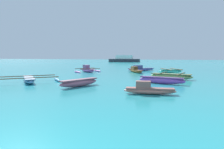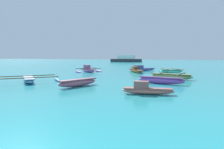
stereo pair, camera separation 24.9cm
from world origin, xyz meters
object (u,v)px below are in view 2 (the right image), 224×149
(moored_boat_4, at_px, (29,79))
(moored_boat_8, at_px, (161,80))
(moored_boat_7, at_px, (172,71))
(moored_boat_5, at_px, (147,90))
(distant_ferry, at_px, (126,59))
(moored_boat_2, at_px, (141,69))
(moored_boat_3, at_px, (136,70))
(moored_boat_6, at_px, (88,70))
(moored_boat_0, at_px, (171,76))
(moored_boat_1, at_px, (78,82))

(moored_boat_4, height_order, moored_boat_8, moored_boat_8)
(moored_boat_4, bearing_deg, moored_boat_7, 95.44)
(moored_boat_5, height_order, moored_boat_7, moored_boat_5)
(moored_boat_4, bearing_deg, distant_ferry, 142.79)
(moored_boat_2, height_order, moored_boat_4, moored_boat_2)
(moored_boat_3, bearing_deg, moored_boat_6, -104.73)
(moored_boat_5, distance_m, distant_ferry, 59.19)
(distant_ferry, bearing_deg, moored_boat_0, -71.70)
(moored_boat_5, bearing_deg, distant_ferry, 97.28)
(moored_boat_0, distance_m, moored_boat_2, 10.05)
(moored_boat_3, xyz_separation_m, distant_ferry, (-12.00, 43.15, 0.70))
(moored_boat_1, relative_size, moored_boat_6, 0.88)
(moored_boat_0, height_order, moored_boat_8, moored_boat_0)
(moored_boat_0, distance_m, moored_boat_7, 6.31)
(moored_boat_6, height_order, distant_ferry, distant_ferry)
(moored_boat_5, bearing_deg, moored_boat_0, 74.57)
(moored_boat_0, xyz_separation_m, moored_boat_6, (-10.21, 4.82, 0.06))
(moored_boat_4, bearing_deg, moored_boat_3, 109.40)
(moored_boat_0, height_order, moored_boat_3, moored_boat_3)
(moored_boat_4, relative_size, moored_boat_7, 1.16)
(distant_ferry, bearing_deg, moored_boat_7, -69.36)
(moored_boat_1, xyz_separation_m, moored_boat_3, (1.41, 12.68, -0.01))
(distant_ferry, bearing_deg, moored_boat_4, -83.91)
(moored_boat_4, relative_size, moored_boat_6, 1.36)
(moored_boat_3, distance_m, moored_boat_4, 13.37)
(moored_boat_3, xyz_separation_m, moored_boat_5, (3.33, -14.01, -0.01))
(moored_boat_6, bearing_deg, moored_boat_0, 11.91)
(moored_boat_2, xyz_separation_m, moored_boat_4, (-6.34, -14.68, -0.06))
(moored_boat_8, bearing_deg, moored_boat_1, -136.82)
(moored_boat_4, distance_m, moored_boat_7, 15.76)
(moored_boat_3, height_order, moored_boat_6, moored_boat_6)
(moored_boat_0, relative_size, moored_boat_5, 1.59)
(moored_boat_0, bearing_deg, moored_boat_4, -139.84)
(moored_boat_0, distance_m, distant_ferry, 52.13)
(moored_boat_1, bearing_deg, moored_boat_5, -81.58)
(moored_boat_8, bearing_deg, moored_boat_6, 152.65)
(moored_boat_1, xyz_separation_m, moored_boat_5, (4.75, -1.33, -0.02))
(moored_boat_7, bearing_deg, moored_boat_0, -114.25)
(moored_boat_3, height_order, distant_ferry, distant_ferry)
(moored_boat_7, bearing_deg, moored_boat_1, -139.39)
(moored_boat_7, relative_size, distant_ferry, 0.38)
(moored_boat_7, bearing_deg, moored_boat_3, 154.40)
(moored_boat_6, distance_m, moored_boat_7, 10.21)
(moored_boat_5, relative_size, moored_boat_6, 0.82)
(moored_boat_0, relative_size, moored_boat_7, 1.11)
(moored_boat_5, height_order, moored_boat_6, moored_boat_6)
(moored_boat_0, height_order, moored_boat_2, moored_boat_2)
(moored_boat_8, height_order, distant_ferry, distant_ferry)
(moored_boat_1, height_order, moored_boat_2, moored_boat_2)
(distant_ferry, bearing_deg, moored_boat_5, -74.99)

